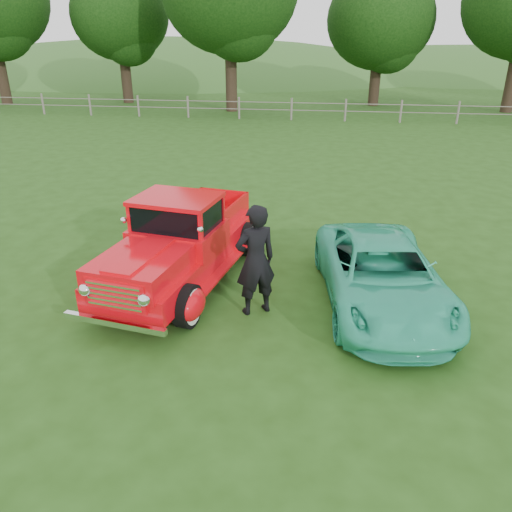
# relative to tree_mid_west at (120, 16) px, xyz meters

# --- Properties ---
(ground) EXTENTS (140.00, 140.00, 0.00)m
(ground) POSITION_rel_tree_mid_west_xyz_m (12.00, -28.00, -5.55)
(ground) COLOR #224612
(ground) RESTS_ON ground
(distant_hills) EXTENTS (116.00, 60.00, 18.00)m
(distant_hills) POSITION_rel_tree_mid_west_xyz_m (7.92, 31.46, -10.10)
(distant_hills) COLOR #315F23
(distant_hills) RESTS_ON ground
(fence_line) EXTENTS (48.00, 0.12, 1.20)m
(fence_line) POSITION_rel_tree_mid_west_xyz_m (12.00, -6.00, -4.95)
(fence_line) COLOR slate
(fence_line) RESTS_ON ground
(tree_mid_west) EXTENTS (6.40, 6.40, 8.46)m
(tree_mid_west) POSITION_rel_tree_mid_west_xyz_m (0.00, 0.00, 0.00)
(tree_mid_west) COLOR black
(tree_mid_west) RESTS_ON ground
(tree_near_east) EXTENTS (6.80, 6.80, 8.33)m
(tree_near_east) POSITION_rel_tree_mid_west_xyz_m (17.00, 1.00, -0.30)
(tree_near_east) COLOR black
(tree_near_east) RESTS_ON ground
(red_pickup) EXTENTS (2.84, 5.21, 1.78)m
(red_pickup) POSITION_rel_tree_mid_west_xyz_m (11.44, -26.27, -4.75)
(red_pickup) COLOR black
(red_pickup) RESTS_ON ground
(teal_sedan) EXTENTS (2.59, 4.57, 1.20)m
(teal_sedan) POSITION_rel_tree_mid_west_xyz_m (15.27, -26.71, -4.95)
(teal_sedan) COLOR #2FBD93
(teal_sedan) RESTS_ON ground
(man) EXTENTS (0.88, 0.79, 2.01)m
(man) POSITION_rel_tree_mid_west_xyz_m (13.07, -27.28, -4.55)
(man) COLOR black
(man) RESTS_ON ground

